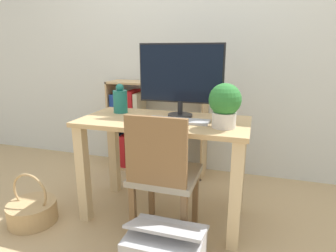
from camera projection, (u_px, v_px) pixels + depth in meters
name	position (u px, v px, depth m)	size (l,w,h in m)	color
ground_plane	(164.00, 214.00, 2.10)	(10.00, 10.00, 0.00)	tan
wall_back	(195.00, 37.00, 2.62)	(8.00, 0.05, 2.60)	silver
desk	(164.00, 143.00, 1.95)	(1.14, 0.56, 0.73)	tan
monitor	(181.00, 76.00, 1.92)	(0.59, 0.17, 0.50)	#232326
keyboard	(178.00, 120.00, 1.84)	(0.41, 0.13, 0.02)	#B2B2B7
vase	(120.00, 100.00, 2.09)	(0.11, 0.11, 0.22)	#1E7266
potted_plant	(225.00, 104.00, 1.67)	(0.19, 0.19, 0.27)	silver
chair	(163.00, 173.00, 1.71)	(0.40, 0.40, 0.84)	#9E937F
bookshelf	(141.00, 131.00, 2.84)	(0.96, 0.28, 0.89)	tan
basket	(32.00, 211.00, 1.98)	(0.33, 0.33, 0.37)	tan
storage_box	(165.00, 252.00, 1.51)	(0.41, 0.35, 0.31)	#B2B2B7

